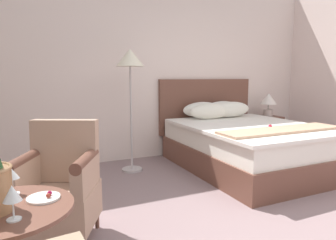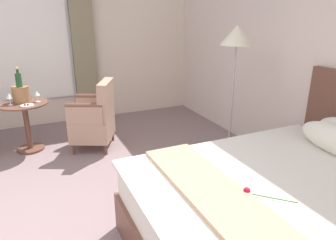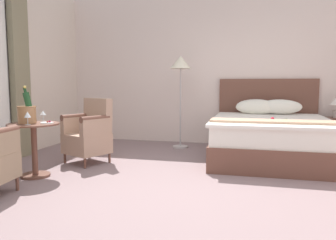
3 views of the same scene
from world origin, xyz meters
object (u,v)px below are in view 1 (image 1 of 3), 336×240
(bedside_lamp, at_px, (268,101))
(snack_plate, at_px, (44,198))
(floor_lamp_brass, at_px, (130,67))
(wine_glass_near_edge, at_px, (12,175))
(nightstand, at_px, (267,132))
(bed, at_px, (244,142))
(wine_glass_near_bucket, at_px, (12,195))
(armchair_by_window, at_px, (60,187))

(bedside_lamp, height_order, snack_plate, bedside_lamp)
(floor_lamp_brass, height_order, wine_glass_near_edge, floor_lamp_brass)
(floor_lamp_brass, bearing_deg, nightstand, 5.86)
(bed, distance_m, nightstand, 1.38)
(bed, xyz_separation_m, wine_glass_near_bucket, (-2.86, -1.99, 0.42))
(bed, relative_size, snack_plate, 13.77)
(nightstand, bearing_deg, bed, -146.53)
(floor_lamp_brass, relative_size, wine_glass_near_edge, 11.41)
(bed, distance_m, wine_glass_near_bucket, 3.51)
(wine_glass_near_edge, height_order, snack_plate, wine_glass_near_edge)
(nightstand, distance_m, snack_plate, 4.66)
(nightstand, bearing_deg, wine_glass_near_edge, -148.98)
(wine_glass_near_edge, relative_size, armchair_by_window, 0.15)
(bedside_lamp, relative_size, wine_glass_near_edge, 2.85)
(nightstand, xyz_separation_m, snack_plate, (-3.88, -2.56, 0.38))
(nightstand, bearing_deg, wine_glass_near_bucket, -145.59)
(bedside_lamp, xyz_separation_m, wine_glass_near_bucket, (-4.01, -2.75, -0.08))
(wine_glass_near_bucket, height_order, wine_glass_near_edge, wine_glass_near_bucket)
(bed, bearing_deg, wine_glass_near_bucket, -145.21)
(floor_lamp_brass, relative_size, wine_glass_near_bucket, 10.48)
(bedside_lamp, bearing_deg, armchair_by_window, -155.07)
(nightstand, height_order, armchair_by_window, armchair_by_window)
(bed, bearing_deg, wine_glass_near_edge, -150.00)
(bed, bearing_deg, nightstand, 33.47)
(bed, distance_m, armchair_by_window, 2.77)
(wine_glass_near_bucket, bearing_deg, wine_glass_near_edge, 93.17)
(snack_plate, distance_m, armchair_by_window, 0.86)
(bedside_lamp, height_order, wine_glass_near_edge, bedside_lamp)
(bed, xyz_separation_m, bedside_lamp, (1.15, 0.76, 0.50))
(bed, relative_size, nightstand, 3.87)
(floor_lamp_brass, distance_m, wine_glass_near_edge, 2.61)
(wine_glass_near_edge, relative_size, snack_plate, 0.88)
(nightstand, relative_size, bedside_lamp, 1.41)
(nightstand, distance_m, wine_glass_near_bucket, 4.89)
(bed, xyz_separation_m, wine_glass_near_edge, (-2.88, -1.66, 0.41))
(snack_plate, bearing_deg, wine_glass_near_bucket, -123.91)
(bed, relative_size, wine_glass_near_bucket, 14.36)
(wine_glass_near_bucket, distance_m, armchair_by_window, 1.10)
(bed, xyz_separation_m, floor_lamp_brass, (-1.53, 0.49, 1.05))
(floor_lamp_brass, height_order, snack_plate, floor_lamp_brass)
(floor_lamp_brass, distance_m, wine_glass_near_bucket, 2.88)
(nightstand, height_order, wine_glass_near_bucket, wine_glass_near_bucket)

